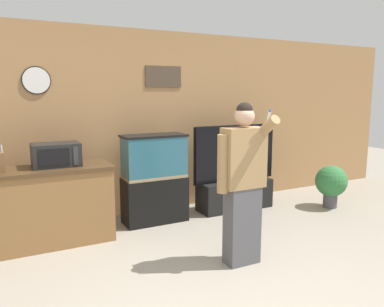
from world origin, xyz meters
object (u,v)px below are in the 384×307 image
Objects in this scene: aquarium_on_stand at (154,179)px; person_standing at (242,182)px; microwave at (56,155)px; counter_island at (41,207)px; potted_plant at (331,183)px; tv_on_stand at (235,185)px.

person_standing is (0.32, -1.58, 0.26)m from aquarium_on_stand.
counter_island is at bearing -168.50° from microwave.
person_standing reaches higher than microwave.
potted_plant is (3.85, -0.52, -0.64)m from microwave.
counter_island reaches higher than potted_plant.
person_standing is (-0.96, -1.57, 0.48)m from tv_on_stand.
potted_plant is at bearing -13.45° from aquarium_on_stand.
counter_island is 1.35× the size of aquarium_on_stand.
tv_on_stand reaches higher than microwave.
microwave is (0.20, 0.04, 0.58)m from counter_island.
aquarium_on_stand is (1.44, 0.14, 0.14)m from counter_island.
person_standing is at bearing -121.51° from tv_on_stand.
microwave is 1.32m from aquarium_on_stand.
counter_island is 1.17× the size of tv_on_stand.
person_standing is (1.56, -1.47, -0.17)m from microwave.
aquarium_on_stand is at bearing 101.48° from person_standing.
aquarium_on_stand reaches higher than microwave.
person_standing reaches higher than aquarium_on_stand.
counter_island is 0.97× the size of person_standing.
counter_island is at bearing -177.21° from tv_on_stand.
person_standing is at bearing -39.20° from counter_island.
person_standing reaches higher than tv_on_stand.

